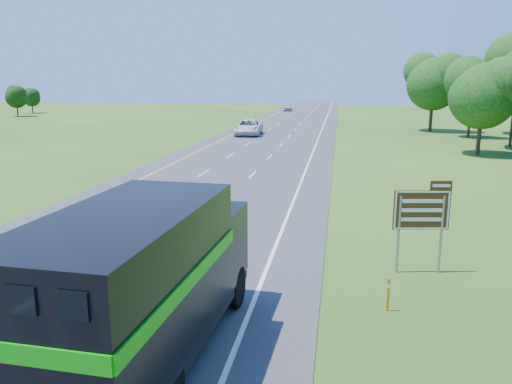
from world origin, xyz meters
TOP-DOWN VIEW (x-y plane):
  - road at (0.00, 50.00)m, footprint 15.00×260.00m
  - lane_markings at (0.00, 50.00)m, footprint 11.15×260.00m
  - horse_truck at (3.64, 3.94)m, footprint 3.23×9.04m
  - white_suv at (-3.43, 56.29)m, footprint 3.69×7.16m
  - far_car at (-4.18, 111.73)m, footprint 2.00×4.59m
  - exit_sign at (10.82, 11.29)m, footprint 1.93×0.37m
  - delineator at (9.47, 7.96)m, footprint 0.08×0.05m

SIDE VIEW (x-z plane):
  - road at x=0.00m, z-range 0.00..0.04m
  - lane_markings at x=0.00m, z-range 0.04..0.05m
  - delineator at x=9.47m, z-range 0.04..1.04m
  - far_car at x=-4.18m, z-range 0.04..1.58m
  - white_suv at x=-3.43m, z-range 0.04..1.97m
  - exit_sign at x=10.82m, z-range 0.49..3.79m
  - horse_truck at x=3.64m, z-range 0.18..4.12m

